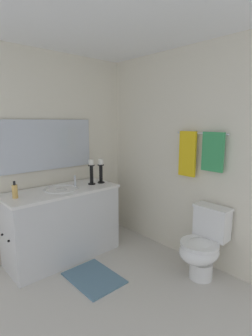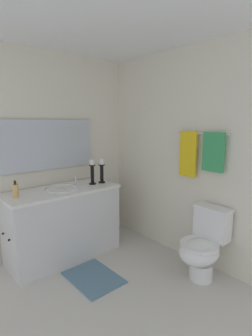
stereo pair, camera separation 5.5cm
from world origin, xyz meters
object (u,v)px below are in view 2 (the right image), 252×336
candle_holder_tall (102,170)px  towel_near_vanity (188,154)px  soap_bottle (16,191)px  sink_basin (62,192)px  mirror (49,145)px  bath_mat (93,277)px  candle_holder_short (92,171)px  vanity_cabinet (63,223)px  towel_center (213,152)px  toilet (203,246)px  towel_bar (202,133)px

candle_holder_tall → towel_near_vanity: size_ratio=0.61×
soap_bottle → towel_near_vanity: 1.91m
sink_basin → mirror: size_ratio=0.34×
sink_basin → bath_mat: bearing=-0.1°
candle_holder_short → bath_mat: size_ratio=0.52×
vanity_cabinet → towel_near_vanity: towel_near_vanity is taller
sink_basin → towel_center: bearing=39.4°
towel_center → candle_holder_tall: bearing=-157.3°
towel_near_vanity → candle_holder_short: bearing=-145.5°
candle_holder_tall → bath_mat: bearing=-43.3°
candle_holder_tall → bath_mat: 1.28m
sink_basin → toilet: 1.68m
vanity_cabinet → candle_holder_tall: 0.80m
candle_holder_short → towel_bar: 1.39m
candle_holder_short → towel_center: bearing=27.4°
toilet → bath_mat: 1.20m
mirror → towel_bar: 1.80m
towel_bar → towel_near_vanity: 0.28m
sink_basin → candle_holder_tall: 0.58m
bath_mat → towel_near_vanity: bearing=71.2°
soap_bottle → bath_mat: bearing=39.4°
vanity_cabinet → soap_bottle: size_ratio=7.38×
soap_bottle → sink_basin: bearing=89.1°
towel_bar → bath_mat: size_ratio=1.04×
bath_mat → candle_holder_tall: bearing=136.7°
sink_basin → mirror: (-0.28, -0.00, 0.54)m
toilet → bath_mat: (-0.74, -0.86, -0.36)m
towel_near_vanity → bath_mat: towel_near_vanity is taller
soap_bottle → towel_bar: size_ratio=0.29×
toilet → towel_near_vanity: 1.00m
vanity_cabinet → soap_bottle: (-0.01, -0.52, 0.49)m
toilet → towel_center: 0.97m
candle_holder_short → sink_basin: bearing=-94.3°
candle_holder_tall → soap_bottle: bearing=-93.0°
towel_center → toilet: bearing=-71.7°
vanity_cabinet → candle_holder_short: size_ratio=4.23×
soap_bottle → toilet: size_ratio=0.24×
towel_bar → towel_near_vanity: towel_near_vanity is taller
towel_bar → towel_center: (0.16, -0.02, -0.19)m
candle_holder_short → candle_holder_tall: bearing=82.9°
towel_bar → towel_center: size_ratio=1.51×
mirror → bath_mat: size_ratio=1.97×
towel_bar → towel_near_vanity: bearing=-173.4°
mirror → vanity_cabinet: bearing=-0.0°
towel_near_vanity → toilet: bearing=-28.3°
bath_mat → mirror: bearing=180.0°
candle_holder_tall → bath_mat: candle_holder_tall is taller
vanity_cabinet → sink_basin: sink_basin is taller
soap_bottle → towel_near_vanity: size_ratio=0.35×
sink_basin → mirror: mirror is taller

